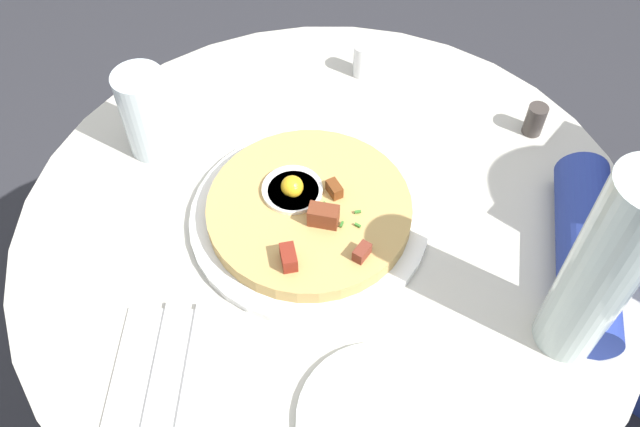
{
  "coord_description": "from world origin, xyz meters",
  "views": [
    {
      "loc": [
        0.32,
        -0.41,
        1.45
      ],
      "look_at": [
        -0.01,
        -0.01,
        0.75
      ],
      "focal_mm": 38.51,
      "sensor_mm": 36.0,
      "label": 1
    }
  ],
  "objects_px": {
    "pizza_plate": "(309,218)",
    "water_bottle": "(602,271)",
    "breakfast_pizza": "(309,209)",
    "salt_shaker": "(362,60)",
    "fork": "(190,375)",
    "knife": "(158,374)",
    "bread_plate": "(380,420)",
    "pepper_shaker": "(535,120)",
    "water_glass": "(146,113)",
    "dining_table": "(329,293)"
  },
  "relations": [
    {
      "from": "pizza_plate",
      "to": "water_bottle",
      "type": "relative_size",
      "value": 1.12
    },
    {
      "from": "breakfast_pizza",
      "to": "salt_shaker",
      "type": "relative_size",
      "value": 4.83
    },
    {
      "from": "fork",
      "to": "knife",
      "type": "relative_size",
      "value": 1.0
    },
    {
      "from": "pizza_plate",
      "to": "bread_plate",
      "type": "bearing_deg",
      "value": -34.48
    },
    {
      "from": "pepper_shaker",
      "to": "breakfast_pizza",
      "type": "bearing_deg",
      "value": -113.93
    },
    {
      "from": "water_glass",
      "to": "salt_shaker",
      "type": "relative_size",
      "value": 2.41
    },
    {
      "from": "knife",
      "to": "water_glass",
      "type": "bearing_deg",
      "value": 11.31
    },
    {
      "from": "fork",
      "to": "knife",
      "type": "distance_m",
      "value": 0.04
    },
    {
      "from": "pizza_plate",
      "to": "salt_shaker",
      "type": "xyz_separation_m",
      "value": [
        -0.12,
        0.27,
        0.02
      ]
    },
    {
      "from": "pizza_plate",
      "to": "water_glass",
      "type": "xyz_separation_m",
      "value": [
        -0.25,
        -0.04,
        0.06
      ]
    },
    {
      "from": "fork",
      "to": "water_bottle",
      "type": "height_order",
      "value": "water_bottle"
    },
    {
      "from": "salt_shaker",
      "to": "pepper_shaker",
      "type": "xyz_separation_m",
      "value": [
        0.26,
        0.06,
        -0.0
      ]
    },
    {
      "from": "bread_plate",
      "to": "fork",
      "type": "relative_size",
      "value": 0.99
    },
    {
      "from": "breakfast_pizza",
      "to": "water_glass",
      "type": "xyz_separation_m",
      "value": [
        -0.25,
        -0.04,
        0.04
      ]
    },
    {
      "from": "pizza_plate",
      "to": "water_bottle",
      "type": "bearing_deg",
      "value": 10.3
    },
    {
      "from": "knife",
      "to": "pepper_shaker",
      "type": "bearing_deg",
      "value": -49.62
    },
    {
      "from": "bread_plate",
      "to": "water_bottle",
      "type": "relative_size",
      "value": 0.65
    },
    {
      "from": "pizza_plate",
      "to": "breakfast_pizza",
      "type": "height_order",
      "value": "breakfast_pizza"
    },
    {
      "from": "bread_plate",
      "to": "water_glass",
      "type": "bearing_deg",
      "value": 166.09
    },
    {
      "from": "water_glass",
      "to": "pepper_shaker",
      "type": "bearing_deg",
      "value": 42.54
    },
    {
      "from": "breakfast_pizza",
      "to": "water_bottle",
      "type": "height_order",
      "value": "water_bottle"
    },
    {
      "from": "knife",
      "to": "salt_shaker",
      "type": "distance_m",
      "value": 0.56
    },
    {
      "from": "dining_table",
      "to": "knife",
      "type": "relative_size",
      "value": 4.55
    },
    {
      "from": "pizza_plate",
      "to": "water_bottle",
      "type": "height_order",
      "value": "water_bottle"
    },
    {
      "from": "bread_plate",
      "to": "knife",
      "type": "bearing_deg",
      "value": -152.5
    },
    {
      "from": "water_glass",
      "to": "pizza_plate",
      "type": "bearing_deg",
      "value": 8.62
    },
    {
      "from": "fork",
      "to": "pizza_plate",
      "type": "bearing_deg",
      "value": -28.26
    },
    {
      "from": "pepper_shaker",
      "to": "salt_shaker",
      "type": "bearing_deg",
      "value": -167.75
    },
    {
      "from": "fork",
      "to": "water_glass",
      "type": "bearing_deg",
      "value": 16.92
    },
    {
      "from": "bread_plate",
      "to": "salt_shaker",
      "type": "height_order",
      "value": "salt_shaker"
    },
    {
      "from": "bread_plate",
      "to": "knife",
      "type": "relative_size",
      "value": 0.99
    },
    {
      "from": "pizza_plate",
      "to": "knife",
      "type": "distance_m",
      "value": 0.27
    },
    {
      "from": "water_glass",
      "to": "water_bottle",
      "type": "distance_m",
      "value": 0.6
    },
    {
      "from": "water_glass",
      "to": "water_bottle",
      "type": "height_order",
      "value": "water_bottle"
    },
    {
      "from": "fork",
      "to": "dining_table",
      "type": "bearing_deg",
      "value": -34.29
    },
    {
      "from": "breakfast_pizza",
      "to": "bread_plate",
      "type": "bearing_deg",
      "value": -34.31
    },
    {
      "from": "breakfast_pizza",
      "to": "fork",
      "type": "bearing_deg",
      "value": -81.11
    },
    {
      "from": "knife",
      "to": "dining_table",
      "type": "bearing_deg",
      "value": -40.28
    },
    {
      "from": "breakfast_pizza",
      "to": "bread_plate",
      "type": "relative_size",
      "value": 1.47
    },
    {
      "from": "knife",
      "to": "water_bottle",
      "type": "relative_size",
      "value": 0.65
    },
    {
      "from": "fork",
      "to": "water_glass",
      "type": "distance_m",
      "value": 0.37
    },
    {
      "from": "pepper_shaker",
      "to": "knife",
      "type": "bearing_deg",
      "value": -102.66
    },
    {
      "from": "pepper_shaker",
      "to": "dining_table",
      "type": "bearing_deg",
      "value": -110.55
    },
    {
      "from": "water_glass",
      "to": "water_bottle",
      "type": "bearing_deg",
      "value": 9.58
    },
    {
      "from": "salt_shaker",
      "to": "dining_table",
      "type": "bearing_deg",
      "value": -60.41
    },
    {
      "from": "fork",
      "to": "knife",
      "type": "height_order",
      "value": "same"
    },
    {
      "from": "bread_plate",
      "to": "fork",
      "type": "distance_m",
      "value": 0.21
    },
    {
      "from": "knife",
      "to": "water_glass",
      "type": "distance_m",
      "value": 0.36
    },
    {
      "from": "fork",
      "to": "breakfast_pizza",
      "type": "bearing_deg",
      "value": -28.07
    },
    {
      "from": "pizza_plate",
      "to": "pepper_shaker",
      "type": "bearing_deg",
      "value": 66.14
    }
  ]
}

